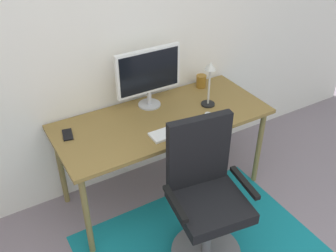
% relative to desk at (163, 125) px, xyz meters
% --- Properties ---
extents(wall_back, '(6.00, 0.10, 2.60)m').
position_rel_desk_xyz_m(wall_back, '(-0.38, 0.42, 0.61)').
color(wall_back, white).
rests_on(wall_back, ground).
extents(area_rug, '(1.65, 1.13, 0.01)m').
position_rel_desk_xyz_m(area_rug, '(-0.07, -0.65, -0.68)').
color(area_rug, '#137684').
rests_on(area_rug, ground).
extents(desk, '(1.66, 0.71, 0.75)m').
position_rel_desk_xyz_m(desk, '(0.00, 0.00, 0.00)').
color(desk, olive).
rests_on(desk, ground).
extents(monitor, '(0.53, 0.18, 0.48)m').
position_rel_desk_xyz_m(monitor, '(-0.00, 0.21, 0.35)').
color(monitor, '#B2B2B7').
rests_on(monitor, desk).
extents(keyboard, '(0.43, 0.13, 0.02)m').
position_rel_desk_xyz_m(keyboard, '(0.01, -0.21, 0.08)').
color(keyboard, white).
rests_on(keyboard, desk).
extents(computer_mouse, '(0.06, 0.10, 0.03)m').
position_rel_desk_xyz_m(computer_mouse, '(0.31, -0.18, 0.08)').
color(computer_mouse, white).
rests_on(computer_mouse, desk).
extents(coffee_cup, '(0.09, 0.09, 0.11)m').
position_rel_desk_xyz_m(coffee_cup, '(0.53, 0.26, 0.12)').
color(coffee_cup, '#8C5D1D').
rests_on(coffee_cup, desk).
extents(cell_phone, '(0.10, 0.15, 0.01)m').
position_rel_desk_xyz_m(cell_phone, '(-0.70, 0.14, 0.07)').
color(cell_phone, black).
rests_on(cell_phone, desk).
extents(desk_lamp, '(0.11, 0.11, 0.37)m').
position_rel_desk_xyz_m(desk_lamp, '(0.41, -0.02, 0.31)').
color(desk_lamp, black).
rests_on(desk_lamp, desk).
extents(office_chair, '(0.58, 0.52, 1.07)m').
position_rel_desk_xyz_m(office_chair, '(-0.06, -0.69, -0.23)').
color(office_chair, slate).
rests_on(office_chair, ground).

